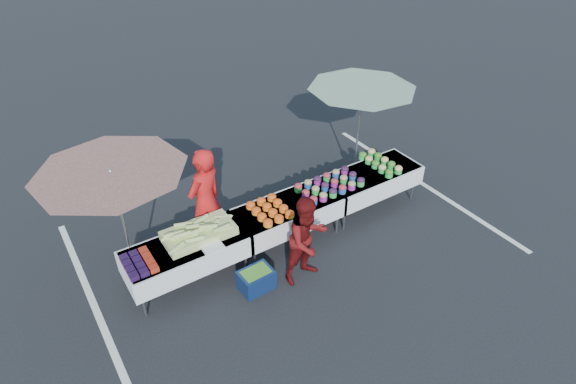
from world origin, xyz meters
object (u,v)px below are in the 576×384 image
table_center (288,213)px  customer (307,240)px  umbrella_right (361,97)px  storage_bin (256,279)px  table_right (371,180)px  vendor (206,202)px  umbrella_left (113,182)px  table_left (187,253)px

table_center → customer: bearing=-104.4°
umbrella_right → storage_bin: size_ratio=4.67×
table_right → vendor: 3.06m
vendor → umbrella_right: bearing=160.7°
umbrella_left → vendor: bearing=6.5°
umbrella_left → table_right: bearing=-5.3°
umbrella_left → storage_bin: (1.49, -1.08, -1.72)m
umbrella_left → umbrella_right: (4.60, 0.40, -0.06)m
table_center → vendor: 1.36m
vendor → customer: 1.73m
storage_bin → vendor: bearing=95.9°
table_center → umbrella_right: bearing=20.8°
table_left → table_right: size_ratio=1.00×
umbrella_left → storage_bin: 2.51m
table_left → umbrella_right: size_ratio=0.76×
umbrella_left → storage_bin: bearing=-35.9°
table_right → storage_bin: (-2.81, -0.68, -0.41)m
umbrella_left → storage_bin: size_ratio=4.58×
table_left → storage_bin: table_left is taller
table_left → table_right: (3.60, 0.00, 0.00)m
table_center → umbrella_left: 2.85m
table_center → customer: (-0.22, -0.88, 0.15)m
umbrella_right → storage_bin: (-3.12, -1.48, -1.66)m
table_right → vendor: vendor is taller
umbrella_right → vendor: bearing=-175.7°
vendor → umbrella_left: bearing=-17.1°
table_left → umbrella_right: bearing=11.6°
table_left → vendor: (0.61, 0.55, 0.36)m
table_center → vendor: bearing=155.2°
vendor → storage_bin: size_ratio=3.58×
table_right → vendor: bearing=169.6°
vendor → table_left: bearing=18.5°
table_right → umbrella_left: size_ratio=0.77×
vendor → customer: vendor is taller
customer → storage_bin: size_ratio=2.81×
table_left → customer: 1.81m
table_right → customer: bearing=-156.6°
table_left → umbrella_right: umbrella_right is taller
table_center → table_left: bearing=180.0°
customer → storage_bin: customer is taller
table_left → table_center: size_ratio=1.00×
table_center → umbrella_left: (-2.50, 0.40, 1.31)m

